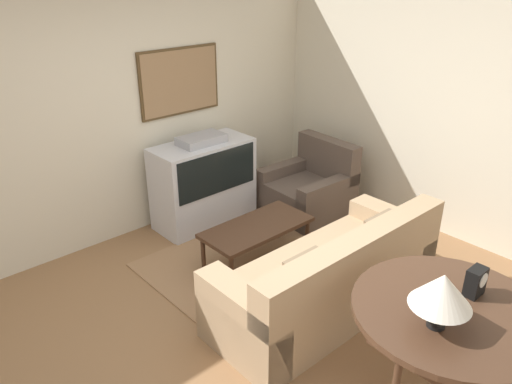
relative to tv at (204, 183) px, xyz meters
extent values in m
plane|color=#8E6642|center=(-0.77, -1.73, -0.50)|extent=(12.00, 12.00, 0.00)
cube|color=beige|center=(-0.77, 0.40, 0.85)|extent=(12.00, 0.06, 2.70)
cube|color=#4C381E|center=(0.00, 0.35, 1.09)|extent=(1.00, 0.03, 0.73)
cube|color=#93704C|center=(0.00, 0.34, 1.09)|extent=(0.95, 0.01, 0.68)
cube|color=beige|center=(1.86, -1.73, 0.85)|extent=(0.06, 12.00, 2.70)
cube|color=#99704C|center=(-0.09, -1.09, -0.49)|extent=(2.14, 1.73, 0.01)
cube|color=silver|center=(0.00, 0.00, -0.28)|extent=(1.14, 0.54, 0.44)
cube|color=silver|center=(0.00, 0.00, 0.20)|extent=(1.14, 0.54, 0.53)
cube|color=black|center=(0.00, -0.27, 0.20)|extent=(1.02, 0.01, 0.47)
cube|color=#9E9EA3|center=(0.00, 0.00, 0.52)|extent=(0.51, 0.30, 0.09)
cube|color=tan|center=(-0.18, -1.99, -0.26)|extent=(2.13, 0.87, 0.47)
cube|color=tan|center=(-0.18, -2.30, 0.16)|extent=(2.13, 0.24, 0.39)
cube|color=tan|center=(0.76, -2.00, -0.18)|extent=(0.25, 0.86, 0.63)
cube|color=tan|center=(-1.12, -1.98, -0.18)|extent=(0.25, 0.86, 0.63)
cube|color=#7C664D|center=(0.30, -2.18, 0.14)|extent=(0.36, 0.12, 0.34)
cube|color=#7C664D|center=(-0.66, -2.17, 0.14)|extent=(0.36, 0.12, 0.34)
cube|color=brown|center=(1.05, -0.62, -0.30)|extent=(0.92, 0.92, 0.40)
cube|color=brown|center=(1.40, -0.64, 0.13)|extent=(0.22, 0.88, 0.47)
cube|color=brown|center=(1.07, -0.27, -0.23)|extent=(0.89, 0.20, 0.54)
cube|color=brown|center=(1.04, -0.98, -0.23)|extent=(0.89, 0.20, 0.54)
cube|color=#472D1E|center=(-0.15, -1.08, -0.08)|extent=(1.10, 0.53, 0.04)
cylinder|color=#472D1E|center=(-0.66, -1.29, -0.30)|extent=(0.04, 0.04, 0.40)
cylinder|color=#472D1E|center=(0.35, -1.29, -0.30)|extent=(0.04, 0.04, 0.40)
cylinder|color=#472D1E|center=(-0.66, -0.86, -0.30)|extent=(0.04, 0.04, 0.40)
cylinder|color=#472D1E|center=(0.35, -0.86, -0.30)|extent=(0.04, 0.04, 0.40)
cylinder|color=#472D1E|center=(-0.40, -3.19, 0.27)|extent=(1.25, 1.25, 0.04)
cube|color=#472D1E|center=(-0.40, -3.19, 0.21)|extent=(1.06, 0.50, 0.08)
cylinder|color=#472D1E|center=(0.04, -3.13, -0.12)|extent=(0.05, 0.05, 0.75)
cylinder|color=black|center=(-0.63, -3.21, 0.31)|extent=(0.11, 0.11, 0.02)
cylinder|color=black|center=(-0.63, -3.21, 0.47)|extent=(0.02, 0.02, 0.30)
cone|color=silver|center=(-0.63, -3.21, 0.56)|extent=(0.37, 0.37, 0.21)
cube|color=black|center=(-0.16, -3.21, 0.39)|extent=(0.14, 0.09, 0.20)
cylinder|color=white|center=(-0.16, -3.26, 0.43)|extent=(0.10, 0.01, 0.10)
camera|label=1|loc=(-3.03, -4.26, 2.29)|focal=35.00mm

